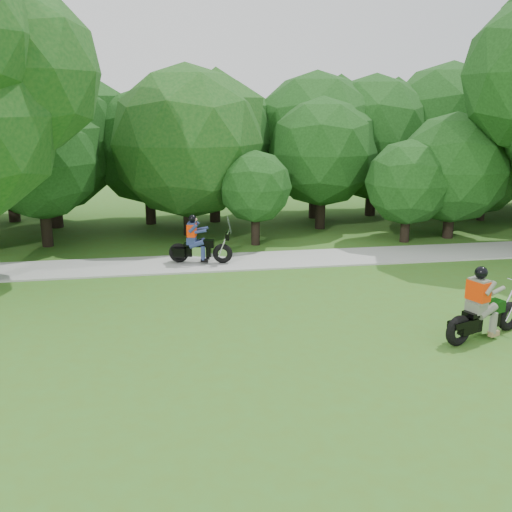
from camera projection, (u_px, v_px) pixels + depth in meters
name	position (u px, v px, depth m)	size (l,w,h in m)	color
ground	(383.00, 356.00, 12.44)	(100.00, 100.00, 0.00)	#3F651D
walkway	(298.00, 259.00, 20.05)	(60.00, 2.20, 0.06)	#A2A29D
tree_line	(302.00, 143.00, 25.55)	(40.19, 11.68, 7.28)	black
chopper_motorcycle	(482.00, 312.00, 13.18)	(2.44, 1.30, 1.79)	black
touring_motorcycle	(196.00, 246.00, 19.31)	(2.17, 0.98, 1.67)	black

